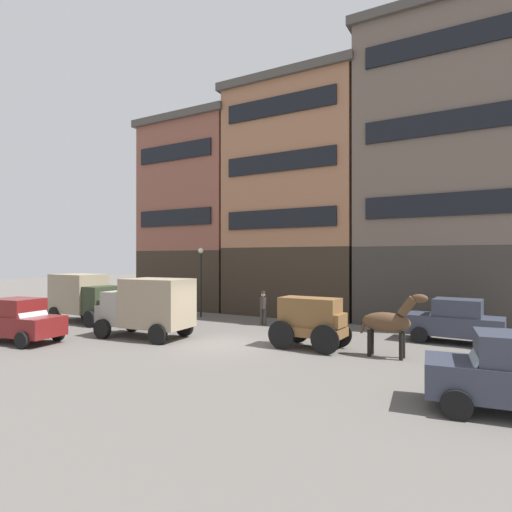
{
  "coord_description": "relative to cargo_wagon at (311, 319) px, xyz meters",
  "views": [
    {
      "loc": [
        9.42,
        -14.21,
        3.55
      ],
      "look_at": [
        0.31,
        2.0,
        3.62
      ],
      "focal_mm": 29.05,
      "sensor_mm": 36.0,
      "label": 1
    }
  ],
  "objects": [
    {
      "name": "streetlamp_curbside",
      "position": [
        -8.95,
        4.83,
        1.52
      ],
      "size": [
        0.32,
        0.32,
        4.12
      ],
      "color": "black",
      "rests_on": "ground_plane"
    },
    {
      "name": "cargo_wagon",
      "position": [
        0.0,
        0.0,
        0.0
      ],
      "size": [
        2.95,
        1.59,
        1.98
      ],
      "color": "brown",
      "rests_on": "ground_plane"
    },
    {
      "name": "building_center_right",
      "position": [
        4.46,
        9.1,
        7.09
      ],
      "size": [
        10.04,
        5.59,
        16.38
      ],
      "color": "#38332D",
      "rests_on": "ground_plane"
    },
    {
      "name": "ground_plane",
      "position": [
        -3.4,
        -0.89,
        -1.15
      ],
      "size": [
        120.0,
        120.0,
        0.0
      ],
      "primitive_type": "plane",
      "color": "#605B56"
    },
    {
      "name": "sedan_dark",
      "position": [
        4.8,
        3.93,
        -0.23
      ],
      "size": [
        3.79,
        2.05,
        1.83
      ],
      "color": "#333847",
      "rests_on": "ground_plane"
    },
    {
      "name": "sedan_parked_curb",
      "position": [
        -11.08,
        -4.87,
        -0.23
      ],
      "size": [
        3.86,
        2.21,
        1.83
      ],
      "color": "maroon",
      "rests_on": "ground_plane"
    },
    {
      "name": "building_center_left",
      "position": [
        -4.58,
        9.1,
        6.18
      ],
      "size": [
        8.75,
        5.59,
        14.55
      ],
      "color": "#33281E",
      "rests_on": "ground_plane"
    },
    {
      "name": "pedestrian_officer",
      "position": [
        -4.24,
        3.94,
        -0.17
      ],
      "size": [
        0.47,
        0.47,
        1.79
      ],
      "color": "#38332D",
      "rests_on": "ground_plane"
    },
    {
      "name": "delivery_truck_far",
      "position": [
        -13.28,
        0.11,
        0.28
      ],
      "size": [
        4.41,
        2.25,
        2.62
      ],
      "color": "#2D3823",
      "rests_on": "ground_plane"
    },
    {
      "name": "delivery_truck_near",
      "position": [
        -7.15,
        -1.51,
        0.28
      ],
      "size": [
        4.47,
        2.43,
        2.62
      ],
      "color": "gray",
      "rests_on": "ground_plane"
    },
    {
      "name": "building_far_left",
      "position": [
        -12.44,
        9.1,
        5.59
      ],
      "size": [
        7.68,
        5.59,
        13.39
      ],
      "color": "#33281E",
      "rests_on": "ground_plane"
    },
    {
      "name": "draft_horse",
      "position": [
        2.95,
        -0.0,
        0.12
      ],
      "size": [
        2.35,
        0.66,
        2.3
      ],
      "color": "#513823",
      "rests_on": "ground_plane"
    }
  ]
}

